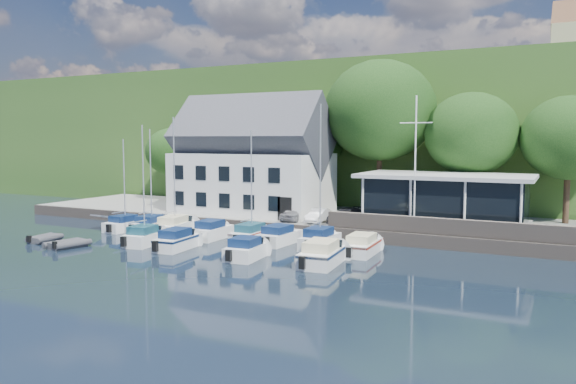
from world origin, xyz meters
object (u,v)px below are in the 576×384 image
object	(u,v)px
boat_r1_6	(320,183)
boat_r1_7	(363,244)
car_dgrey	(347,215)
boat_r1_2	(174,178)
flagpole	(415,164)
boat_r1_4	(251,184)
harbor_building	(252,166)
car_blue	(379,218)
boat_r1_5	(279,234)
boat_r2_1	(143,184)
dinghy_0	(45,237)
boat_r2_2	(177,239)
car_silver	(294,212)
boat_r1_0	(124,182)
car_white	(318,215)
club_pavilion	(445,200)
boat_r2_4	(323,252)
dinghy_1	(67,243)
boat_r2_3	(246,248)
boat_r1_1	(151,181)

from	to	relation	value
boat_r1_6	boat_r1_7	bearing A→B (deg)	-6.49
car_dgrey	boat_r1_2	bearing A→B (deg)	-137.37
flagpole	boat_r1_4	distance (m)	12.39
harbor_building	boat_r1_4	bearing A→B (deg)	-59.99
harbor_building	car_blue	xyz separation A→B (m)	(13.37, -2.95, -3.72)
harbor_building	boat_r1_5	size ratio (longest dim) A/B	2.47
boat_r1_6	boat_r2_1	bearing A→B (deg)	-158.36
dinghy_0	boat_r1_2	bearing A→B (deg)	39.72
boat_r1_7	boat_r2_2	world-z (taller)	boat_r2_2
car_silver	boat_r1_0	world-z (taller)	boat_r1_0
boat_r1_2	car_white	bearing A→B (deg)	17.46
flagpole	dinghy_0	size ratio (longest dim) A/B	3.67
club_pavilion	boat_r1_2	xyz separation A→B (m)	(-20.35, -8.14, 1.63)
boat_r2_4	dinghy_1	size ratio (longest dim) A/B	2.21
flagpole	boat_r1_2	distance (m)	19.38
car_dgrey	car_blue	xyz separation A→B (m)	(2.89, -0.36, 0.04)
car_dgrey	boat_r1_0	distance (m)	19.09
flagpole	boat_r2_3	size ratio (longest dim) A/B	2.03
club_pavilion	boat_r2_3	world-z (taller)	club_pavilion
boat_r1_0	boat_r1_4	distance (m)	12.39
car_silver	dinghy_1	size ratio (longest dim) A/B	1.31
boat_r1_6	boat_r2_1	size ratio (longest dim) A/B	1.04
boat_r1_0	boat_r1_1	xyz separation A→B (m)	(2.29, 0.72, 0.12)
harbor_building	boat_r1_7	xyz separation A→B (m)	(14.25, -9.41, -4.65)
boat_r1_0	boat_r2_1	distance (m)	7.38
boat_r1_0	boat_r2_2	bearing A→B (deg)	-22.53
club_pavilion	boat_r2_1	size ratio (longest dim) A/B	1.45
car_white	car_blue	size ratio (longest dim) A/B	0.92
boat_r1_7	boat_r2_4	distance (m)	4.43
harbor_building	boat_r2_2	distance (m)	14.64
car_blue	boat_r2_4	distance (m)	10.77
car_white	flagpole	bearing A→B (deg)	-5.28
car_silver	car_blue	bearing A→B (deg)	-1.23
boat_r2_1	boat_r1_5	bearing A→B (deg)	21.80
car_silver	boat_r2_3	world-z (taller)	car_silver
harbor_building	boat_r1_7	bearing A→B (deg)	-33.44
car_blue	boat_r1_1	world-z (taller)	boat_r1_1
boat_r1_4	harbor_building	bearing A→B (deg)	120.50
harbor_building	dinghy_1	bearing A→B (deg)	-108.52
boat_r2_3	harbor_building	bearing A→B (deg)	113.73
car_blue	boat_r1_7	bearing A→B (deg)	-83.61
boat_r1_7	dinghy_1	bearing A→B (deg)	-161.90
car_white	boat_r2_4	size ratio (longest dim) A/B	0.52
car_silver	boat_r2_4	xyz separation A→B (m)	(7.02, -10.38, -0.88)
club_pavilion	boat_r1_6	distance (m)	11.21
club_pavilion	dinghy_0	distance (m)	31.36
boat_r2_3	boat_r1_0	bearing A→B (deg)	156.23
car_dgrey	dinghy_1	bearing A→B (deg)	-121.03
boat_r1_1	boat_r2_1	bearing A→B (deg)	-60.69
boat_r1_0	boat_r1_2	bearing A→B (deg)	11.16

